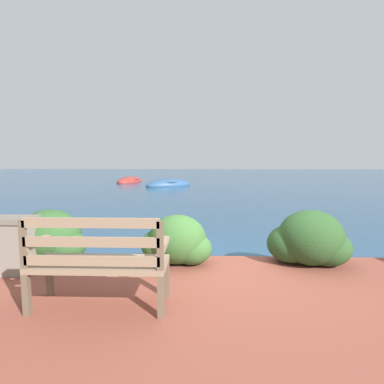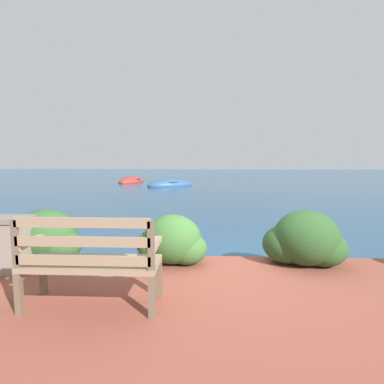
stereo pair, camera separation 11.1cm
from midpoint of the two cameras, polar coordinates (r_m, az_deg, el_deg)
name	(u,v)px [view 1 (the left image)]	position (r m, az deg, el deg)	size (l,w,h in m)	color
ground_plane	(226,270)	(4.66, 5.75, -14.59)	(80.00, 80.00, 0.00)	navy
park_bench	(98,260)	(3.09, -18.47, -12.19)	(1.32, 0.48, 0.93)	brown
hedge_clump_far_left	(49,239)	(4.76, -26.17, -7.98)	(1.08, 0.78, 0.73)	#2D5628
hedge_clump_left	(176,242)	(4.21, -3.74, -9.51)	(1.00, 0.72, 0.68)	#38662D
hedge_clump_centre	(309,241)	(4.43, 20.75, -8.68)	(1.10, 0.80, 0.75)	#284C23
rowboat_nearest	(169,185)	(17.79, -4.63, 1.31)	(2.99, 2.41, 0.78)	#2D517A
rowboat_mid	(130,182)	(20.98, -11.95, 1.97)	(1.86, 2.89, 0.70)	#9E2D28
mooring_buoy	(168,182)	(19.92, -4.68, 1.88)	(0.44, 0.44, 0.40)	white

